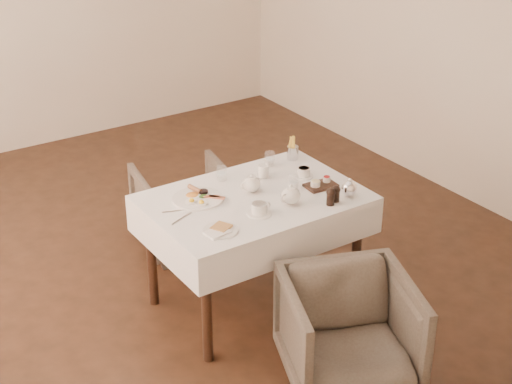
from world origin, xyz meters
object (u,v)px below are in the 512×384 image
object	(u,v)px
table	(254,214)
armchair_far	(185,207)
teapot_centre	(252,183)
armchair_near	(349,333)
breakfast_plate	(198,198)

from	to	relation	value
table	armchair_far	distance (m)	0.95
table	teapot_centre	bearing A→B (deg)	69.71
armchair_near	armchair_far	size ratio (longest dim) A/B	1.07
armchair_far	teapot_centre	world-z (taller)	teapot_centre
table	teapot_centre	distance (m)	0.19
breakfast_plate	armchair_far	bearing A→B (deg)	84.02
armchair_near	table	bearing A→B (deg)	111.97
table	teapot_centre	world-z (taller)	teapot_centre
table	armchair_far	xyz separation A→B (m)	(-0.00, 0.89, -0.34)
breakfast_plate	teapot_centre	world-z (taller)	teapot_centre
armchair_near	breakfast_plate	world-z (taller)	breakfast_plate
breakfast_plate	teapot_centre	bearing A→B (deg)	-0.32
armchair_near	teapot_centre	distance (m)	1.10
table	armchair_far	bearing A→B (deg)	90.31
teapot_centre	armchair_near	bearing A→B (deg)	-91.01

